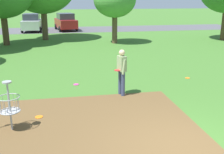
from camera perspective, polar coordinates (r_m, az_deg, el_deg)
name	(u,v)px	position (r m, az deg, el deg)	size (l,w,h in m)	color
ground_plane	(185,151)	(6.88, 15.12, -14.77)	(160.00, 160.00, 0.00)	#3D6B28
dirt_tee_pad	(80,129)	(7.69, -6.85, -10.76)	(6.66, 5.10, 0.01)	brown
disc_golf_basket	(7,104)	(7.81, -21.25, -5.33)	(0.98, 0.58, 1.39)	#9E9EA3
player_foreground_watching	(122,70)	(9.86, 2.05, 1.54)	(0.44, 0.50, 1.71)	#384260
frisbee_near_basket	(39,117)	(8.60, -15.14, -8.13)	(0.23, 0.23, 0.02)	orange
frisbee_mid_grass	(188,78)	(12.65, 15.64, -0.20)	(0.21, 0.21, 0.02)	orange
frisbee_far_left	(76,84)	(11.39, -7.59, -1.56)	(0.22, 0.22, 0.02)	#E53D99
tree_far_left	(115,0)	(21.39, 0.58, 16.01)	(3.25, 3.25, 4.75)	brown
parking_lot_strip	(86,29)	(31.36, -5.52, 9.97)	(36.00, 6.00, 0.01)	#4C4C51
parked_car_leftmost	(32,23)	(30.60, -16.52, 10.95)	(2.00, 4.21, 1.84)	#B2B7BC
parked_car_center_left	(66,22)	(30.73, -9.74, 11.40)	(2.51, 4.45, 1.84)	maroon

